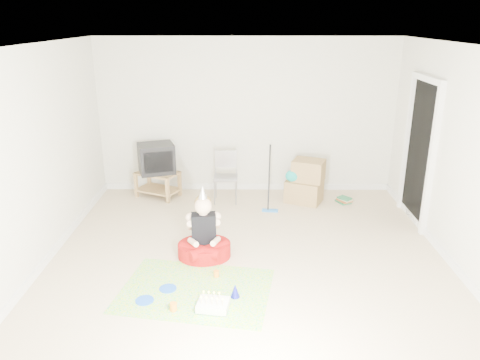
{
  "coord_description": "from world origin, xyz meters",
  "views": [
    {
      "loc": [
        -0.06,
        -5.28,
        2.88
      ],
      "look_at": [
        -0.1,
        0.4,
        0.9
      ],
      "focal_mm": 35.0,
      "sensor_mm": 36.0,
      "label": 1
    }
  ],
  "objects_px": {
    "tv_stand": "(158,182)",
    "folding_chair": "(226,177)",
    "seated_woman": "(204,241)",
    "cardboard_boxes": "(305,182)",
    "birthday_cake": "(213,306)",
    "crt_tv": "(156,158)"
  },
  "relations": [
    {
      "from": "tv_stand",
      "to": "folding_chair",
      "type": "xyz_separation_m",
      "value": [
        1.15,
        -0.22,
        0.16
      ]
    },
    {
      "from": "tv_stand",
      "to": "seated_woman",
      "type": "xyz_separation_m",
      "value": [
        0.95,
        -2.12,
        -0.05
      ]
    },
    {
      "from": "cardboard_boxes",
      "to": "tv_stand",
      "type": "bearing_deg",
      "value": 174.77
    },
    {
      "from": "folding_chair",
      "to": "birthday_cake",
      "type": "relative_size",
      "value": 2.41
    },
    {
      "from": "cardboard_boxes",
      "to": "birthday_cake",
      "type": "bearing_deg",
      "value": -113.58
    },
    {
      "from": "crt_tv",
      "to": "folding_chair",
      "type": "xyz_separation_m",
      "value": [
        1.15,
        -0.22,
        -0.26
      ]
    },
    {
      "from": "crt_tv",
      "to": "seated_woman",
      "type": "xyz_separation_m",
      "value": [
        0.95,
        -2.12,
        -0.46
      ]
    },
    {
      "from": "crt_tv",
      "to": "cardboard_boxes",
      "type": "xyz_separation_m",
      "value": [
        2.45,
        -0.22,
        -0.33
      ]
    },
    {
      "from": "crt_tv",
      "to": "birthday_cake",
      "type": "xyz_separation_m",
      "value": [
        1.13,
        -3.26,
        -0.63
      ]
    },
    {
      "from": "tv_stand",
      "to": "cardboard_boxes",
      "type": "height_order",
      "value": "cardboard_boxes"
    },
    {
      "from": "folding_chair",
      "to": "seated_woman",
      "type": "xyz_separation_m",
      "value": [
        -0.2,
        -1.89,
        -0.2
      ]
    },
    {
      "from": "seated_woman",
      "to": "folding_chair",
      "type": "bearing_deg",
      "value": 83.83
    },
    {
      "from": "crt_tv",
      "to": "cardboard_boxes",
      "type": "relative_size",
      "value": 0.79
    },
    {
      "from": "crt_tv",
      "to": "seated_woman",
      "type": "height_order",
      "value": "seated_woman"
    },
    {
      "from": "tv_stand",
      "to": "seated_woman",
      "type": "relative_size",
      "value": 0.83
    },
    {
      "from": "tv_stand",
      "to": "cardboard_boxes",
      "type": "relative_size",
      "value": 1.13
    },
    {
      "from": "cardboard_boxes",
      "to": "seated_woman",
      "type": "height_order",
      "value": "seated_woman"
    },
    {
      "from": "seated_woman",
      "to": "birthday_cake",
      "type": "relative_size",
      "value": 2.71
    },
    {
      "from": "seated_woman",
      "to": "birthday_cake",
      "type": "height_order",
      "value": "seated_woman"
    },
    {
      "from": "tv_stand",
      "to": "cardboard_boxes",
      "type": "xyz_separation_m",
      "value": [
        2.45,
        -0.22,
        0.08
      ]
    },
    {
      "from": "crt_tv",
      "to": "folding_chair",
      "type": "distance_m",
      "value": 1.2
    },
    {
      "from": "folding_chair",
      "to": "cardboard_boxes",
      "type": "xyz_separation_m",
      "value": [
        1.3,
        -0.0,
        -0.07
      ]
    }
  ]
}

